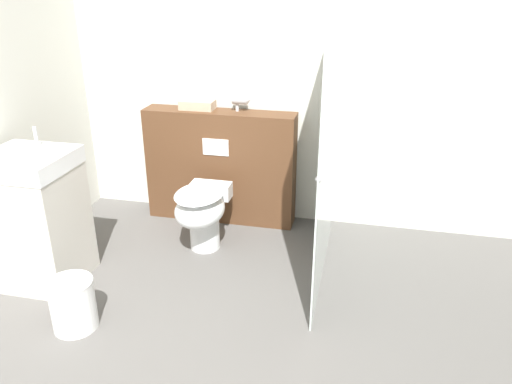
% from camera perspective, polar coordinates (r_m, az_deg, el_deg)
% --- Properties ---
extents(wall_back, '(8.00, 0.06, 2.50)m').
position_cam_1_polar(wall_back, '(4.23, -1.80, 13.30)').
color(wall_back, silver).
rests_on(wall_back, ground_plane).
extents(partition_panel, '(1.29, 0.25, 0.97)m').
position_cam_1_polar(partition_panel, '(4.32, -4.07, 2.93)').
color(partition_panel, '#51331E').
rests_on(partition_panel, ground_plane).
extents(shower_glass, '(0.04, 1.53, 2.06)m').
position_cam_1_polar(shower_glass, '(3.39, 8.57, 6.64)').
color(shower_glass, silver).
rests_on(shower_glass, ground_plane).
extents(toilet, '(0.37, 0.60, 0.51)m').
position_cam_1_polar(toilet, '(3.86, -6.18, -2.28)').
color(toilet, white).
rests_on(toilet, ground_plane).
extents(sink_vanity, '(0.54, 0.52, 1.09)m').
position_cam_1_polar(sink_vanity, '(3.72, -23.72, -2.81)').
color(sink_vanity, beige).
rests_on(sink_vanity, ground_plane).
extents(hair_drier, '(0.15, 0.08, 0.14)m').
position_cam_1_polar(hair_drier, '(4.13, -1.72, 10.50)').
color(hair_drier, '#B7B7BC').
rests_on(hair_drier, partition_panel).
extents(folded_towel, '(0.29, 0.15, 0.07)m').
position_cam_1_polar(folded_towel, '(4.24, -6.71, 9.86)').
color(folded_towel, tan).
rests_on(folded_towel, partition_panel).
extents(waste_bin, '(0.28, 0.28, 0.33)m').
position_cam_1_polar(waste_bin, '(3.30, -20.19, -11.97)').
color(waste_bin, silver).
rests_on(waste_bin, ground_plane).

